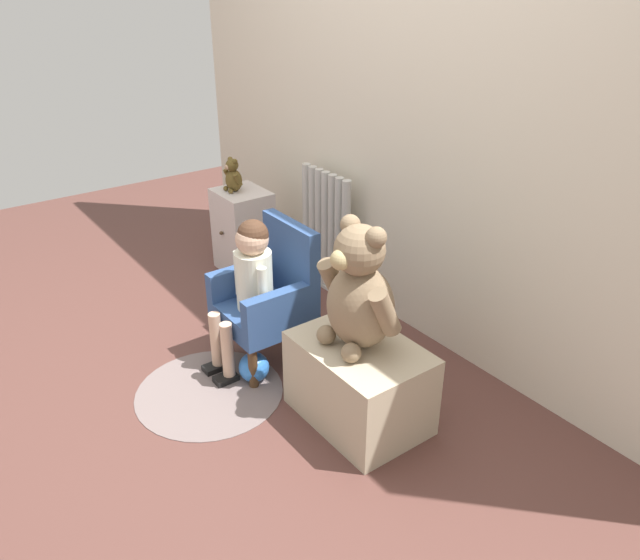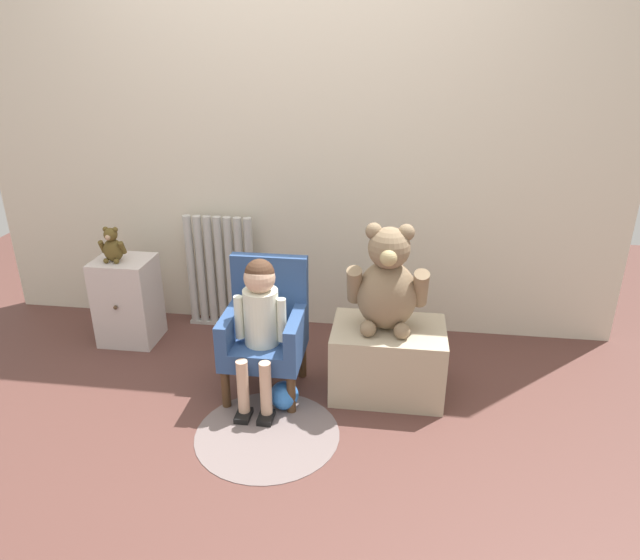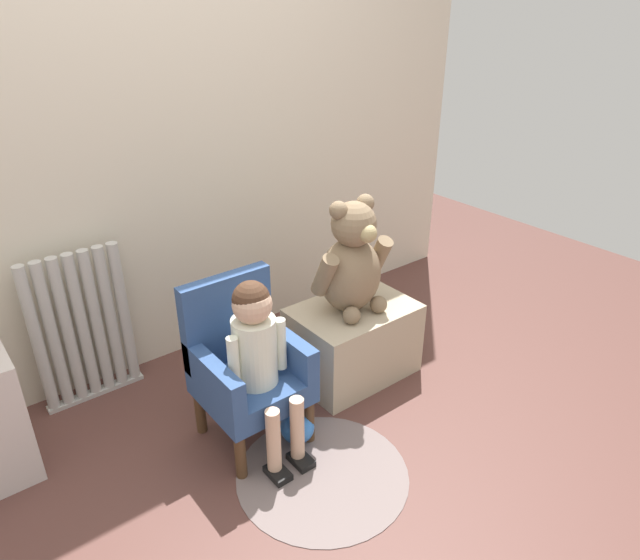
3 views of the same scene
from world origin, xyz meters
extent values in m
plane|color=brown|center=(0.00, 0.00, 0.00)|extent=(6.00, 6.00, 0.00)
cube|color=beige|center=(0.00, 1.17, 1.20)|extent=(3.80, 0.05, 2.40)
cylinder|color=#BAB8B2|center=(-0.65, 1.04, 0.37)|extent=(0.05, 0.05, 0.69)
cylinder|color=#BAB8B2|center=(-0.59, 1.04, 0.37)|extent=(0.05, 0.05, 0.69)
cylinder|color=#BAB8B2|center=(-0.52, 1.04, 0.37)|extent=(0.05, 0.05, 0.69)
cylinder|color=#BAB8B2|center=(-0.46, 1.04, 0.37)|extent=(0.05, 0.05, 0.69)
cylinder|color=#BAB8B2|center=(-0.40, 1.04, 0.37)|extent=(0.05, 0.05, 0.69)
cylinder|color=#BAB8B2|center=(-0.34, 1.04, 0.37)|extent=(0.05, 0.05, 0.69)
cylinder|color=#BAB8B2|center=(-0.28, 1.04, 0.37)|extent=(0.05, 0.05, 0.69)
cube|color=#BAB8B2|center=(-0.46, 1.04, 0.01)|extent=(0.43, 0.05, 0.02)
cube|color=beige|center=(-0.95, 0.77, 0.26)|extent=(0.32, 0.28, 0.52)
sphere|color=#4C3823|center=(-0.95, 0.62, 0.28)|extent=(0.02, 0.02, 0.02)
cube|color=#2F4C81|center=(-0.03, 0.35, 0.25)|extent=(0.39, 0.39, 0.10)
cube|color=#2F4C81|center=(-0.03, 0.52, 0.49)|extent=(0.39, 0.06, 0.38)
cube|color=#2F4C81|center=(-0.19, 0.35, 0.37)|extent=(0.06, 0.39, 0.14)
cube|color=#2F4C81|center=(0.13, 0.35, 0.37)|extent=(0.06, 0.39, 0.14)
cylinder|color=#4C331E|center=(-0.19, 0.19, 0.10)|extent=(0.04, 0.04, 0.20)
cylinder|color=#4C331E|center=(0.13, 0.19, 0.10)|extent=(0.04, 0.04, 0.20)
cylinder|color=#4C331E|center=(-0.19, 0.51, 0.10)|extent=(0.04, 0.04, 0.20)
cylinder|color=#4C331E|center=(0.13, 0.51, 0.10)|extent=(0.04, 0.04, 0.20)
cylinder|color=silver|center=(-0.03, 0.31, 0.44)|extent=(0.17, 0.17, 0.28)
sphere|color=#D8AD8E|center=(-0.03, 0.31, 0.65)|extent=(0.15, 0.15, 0.15)
sphere|color=#472D1E|center=(-0.03, 0.32, 0.67)|extent=(0.14, 0.14, 0.14)
cylinder|color=#D8AD8E|center=(-0.09, 0.12, 0.17)|extent=(0.06, 0.06, 0.27)
cube|color=black|center=(-0.09, 0.10, 0.01)|extent=(0.07, 0.11, 0.03)
cylinder|color=#D8AD8E|center=(0.02, 0.12, 0.17)|extent=(0.06, 0.06, 0.27)
cube|color=black|center=(0.02, 0.10, 0.01)|extent=(0.07, 0.11, 0.03)
cylinder|color=silver|center=(-0.14, 0.29, 0.44)|extent=(0.04, 0.04, 0.22)
cylinder|color=silver|center=(0.07, 0.29, 0.44)|extent=(0.04, 0.04, 0.22)
cube|color=tan|center=(0.58, 0.44, 0.18)|extent=(0.56, 0.39, 0.36)
ellipsoid|color=#846D51|center=(0.56, 0.45, 0.54)|extent=(0.29, 0.25, 0.35)
sphere|color=#846D51|center=(0.56, 0.43, 0.78)|extent=(0.20, 0.20, 0.20)
sphere|color=tan|center=(0.56, 0.34, 0.77)|extent=(0.08, 0.08, 0.08)
sphere|color=#846D51|center=(0.49, 0.45, 0.86)|extent=(0.08, 0.08, 0.08)
sphere|color=#846D51|center=(0.64, 0.45, 0.86)|extent=(0.08, 0.08, 0.08)
cylinder|color=#846D51|center=(0.41, 0.43, 0.59)|extent=(0.07, 0.15, 0.21)
cylinder|color=#846D51|center=(0.72, 0.43, 0.59)|extent=(0.07, 0.15, 0.21)
sphere|color=#846D51|center=(0.48, 0.34, 0.40)|extent=(0.08, 0.08, 0.08)
sphere|color=#846D51|center=(0.64, 0.34, 0.40)|extent=(0.08, 0.08, 0.08)
ellipsoid|color=brown|center=(-0.98, 0.75, 0.58)|extent=(0.11, 0.10, 0.13)
sphere|color=brown|center=(-0.98, 0.74, 0.68)|extent=(0.08, 0.08, 0.08)
sphere|color=tan|center=(-0.98, 0.71, 0.67)|extent=(0.03, 0.03, 0.03)
sphere|color=brown|center=(-1.01, 0.75, 0.70)|extent=(0.03, 0.03, 0.03)
sphere|color=brown|center=(-0.95, 0.75, 0.70)|extent=(0.03, 0.03, 0.03)
cylinder|color=brown|center=(-1.04, 0.74, 0.60)|extent=(0.03, 0.06, 0.08)
cylinder|color=brown|center=(-0.92, 0.74, 0.60)|extent=(0.03, 0.06, 0.08)
sphere|color=brown|center=(-1.01, 0.70, 0.53)|extent=(0.03, 0.03, 0.03)
sphere|color=brown|center=(-0.95, 0.70, 0.53)|extent=(0.03, 0.03, 0.03)
cylinder|color=slate|center=(0.05, 0.00, 0.00)|extent=(0.67, 0.67, 0.01)
sphere|color=#347ADA|center=(0.09, 0.22, 0.07)|extent=(0.14, 0.14, 0.14)
camera|label=1|loc=(2.19, -0.94, 1.75)|focal=35.00mm
camera|label=2|loc=(0.59, -2.08, 1.68)|focal=32.00mm
camera|label=3|loc=(-0.96, -1.27, 1.67)|focal=32.00mm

